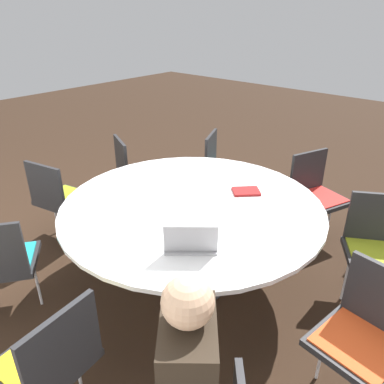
{
  "coord_description": "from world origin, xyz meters",
  "views": [
    {
      "loc": [
        -1.63,
        1.86,
        2.06
      ],
      "look_at": [
        0.0,
        0.0,
        0.83
      ],
      "focal_mm": 35.0,
      "sensor_mm": 36.0,
      "label": 1
    }
  ],
  "objects": [
    {
      "name": "chair_5",
      "position": [
        1.27,
        -0.51,
        0.5
      ],
      "size": [
        0.58,
        0.57,
        0.84
      ],
      "rotation": [
        0.0,
        0.0,
        8.99
      ],
      "color": "#262628",
      "rests_on": "ground_plane"
    },
    {
      "name": "chair_3",
      "position": [
        -0.41,
        -1.31,
        0.5
      ],
      "size": [
        0.55,
        0.56,
        0.84
      ],
      "rotation": [
        0.0,
        0.0,
        7.5
      ],
      "color": "#262628",
      "rests_on": "ground_plane"
    },
    {
      "name": "ground_plane",
      "position": [
        0.0,
        0.0,
        0.0
      ],
      "size": [
        16.0,
        16.0,
        0.0
      ],
      "primitive_type": "plane",
      "color": "black"
    },
    {
      "name": "chair_1",
      "position": [
        -1.37,
        0.14,
        0.5
      ],
      "size": [
        0.5,
        0.48,
        0.84
      ],
      "rotation": [
        0.0,
        0.0,
        6.13
      ],
      "color": "#262628",
      "rests_on": "ground_plane"
    },
    {
      "name": "person_0",
      "position": [
        -0.92,
        1.1,
        0.7
      ],
      "size": [
        0.4,
        0.42,
        1.19
      ],
      "rotation": [
        0.0,
        0.0,
        5.42
      ],
      "color": "#2D2319",
      "rests_on": "ground_plane"
    },
    {
      "name": "chair_2",
      "position": [
        -1.14,
        -0.76,
        0.5
      ],
      "size": [
        0.59,
        0.59,
        0.84
      ],
      "rotation": [
        0.0,
        0.0,
        6.82
      ],
      "color": "#262628",
      "rests_on": "ground_plane"
    },
    {
      "name": "chair_8",
      "position": [
        -0.25,
        1.35,
        0.5
      ],
      "size": [
        0.47,
        0.49,
        0.84
      ],
      "rotation": [
        0.0,
        0.0,
        11.13
      ],
      "color": "#262628",
      "rests_on": "ground_plane"
    },
    {
      "name": "chair_7",
      "position": [
        0.75,
        1.15,
        0.5
      ],
      "size": [
        0.6,
        0.6,
        0.84
      ],
      "rotation": [
        0.0,
        0.0,
        10.37
      ],
      "color": "#262628",
      "rests_on": "ground_plane"
    },
    {
      "name": "chair_4",
      "position": [
        0.63,
        -1.22,
        0.5
      ],
      "size": [
        0.56,
        0.57,
        0.84
      ],
      "rotation": [
        0.0,
        0.0,
        8.28
      ],
      "color": "#262628",
      "rests_on": "ground_plane"
    },
    {
      "name": "conference_table",
      "position": [
        0.0,
        0.0,
        0.65
      ],
      "size": [
        1.96,
        1.96,
        0.73
      ],
      "color": "#333333",
      "rests_on": "ground_plane"
    },
    {
      "name": "spiral_notebook",
      "position": [
        -0.2,
        -0.43,
        0.74
      ],
      "size": [
        0.25,
        0.26,
        0.02
      ],
      "color": "maroon",
      "rests_on": "conference_table"
    },
    {
      "name": "handbag",
      "position": [
        -1.1,
        -1.17,
        0.14
      ],
      "size": [
        0.36,
        0.16,
        0.28
      ],
      "color": "black",
      "rests_on": "ground_plane"
    },
    {
      "name": "chair_6",
      "position": [
        1.33,
        0.35,
        0.5
      ],
      "size": [
        0.52,
        0.5,
        0.84
      ],
      "rotation": [
        0.0,
        0.0,
        9.64
      ],
      "color": "#262628",
      "rests_on": "ground_plane"
    },
    {
      "name": "laptop",
      "position": [
        -0.38,
        0.44,
        0.78
      ],
      "size": [
        0.4,
        0.39,
        0.21
      ],
      "rotation": [
        0.0,
        0.0,
        0.71
      ],
      "color": "#99999E",
      "rests_on": "conference_table"
    }
  ]
}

